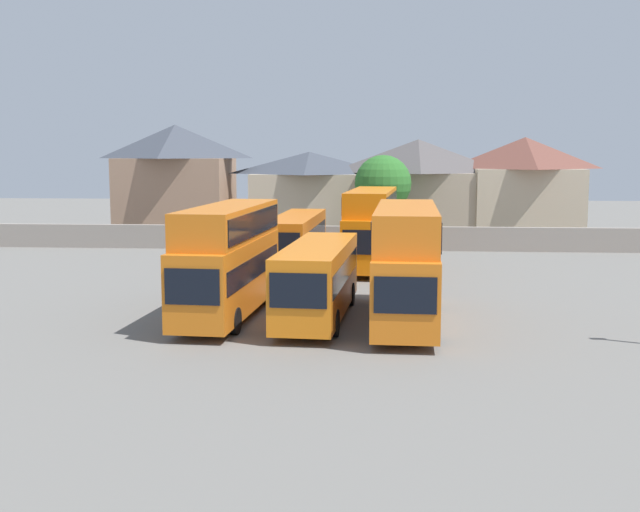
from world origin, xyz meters
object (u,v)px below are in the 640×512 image
(house_terrace_centre, at_px, (309,194))
(house_terrace_right, at_px, (418,188))
(house_terrace_left, at_px, (176,180))
(bus_5, at_px, (371,225))
(bus_1, at_px, (229,255))
(house_terrace_far_right, at_px, (524,187))
(bus_3, at_px, (406,258))
(bus_2, at_px, (318,277))
(bus_4, at_px, (296,238))
(tree_left_of_lot, at_px, (383,184))

(house_terrace_centre, distance_m, house_terrace_right, 9.35)
(house_terrace_left, distance_m, house_terrace_right, 20.97)
(bus_5, xyz_separation_m, house_terrace_centre, (-5.55, 18.79, 0.94))
(bus_1, bearing_deg, house_terrace_left, -157.92)
(house_terrace_left, xyz_separation_m, house_terrace_far_right, (29.93, 0.20, -0.56))
(bus_3, height_order, house_terrace_right, house_terrace_right)
(house_terrace_centre, xyz_separation_m, house_terrace_far_right, (18.28, -0.19, 0.63))
(bus_1, bearing_deg, bus_3, 88.90)
(bus_2, bearing_deg, house_terrace_far_right, 159.87)
(bus_4, relative_size, bus_5, 1.14)
(bus_1, xyz_separation_m, house_terrace_far_right, (18.90, 33.57, 1.58))
(bus_1, xyz_separation_m, bus_3, (7.82, -0.67, 0.02))
(bus_4, xyz_separation_m, bus_5, (4.67, 0.34, 0.87))
(house_terrace_centre, bearing_deg, bus_1, -91.05)
(bus_5, relative_size, tree_left_of_lot, 1.47)
(bus_3, bearing_deg, house_terrace_far_right, 164.10)
(bus_5, bearing_deg, house_terrace_left, -132.35)
(bus_4, height_order, bus_5, bus_5)
(bus_5, bearing_deg, house_terrace_right, 172.90)
(bus_3, xyz_separation_m, bus_4, (-6.33, 15.29, -0.89))
(bus_3, distance_m, bus_5, 15.72)
(bus_4, bearing_deg, house_terrace_right, 157.80)
(bus_1, xyz_separation_m, house_terrace_left, (-11.03, 33.37, 2.15))
(bus_4, xyz_separation_m, house_terrace_centre, (-0.87, 19.14, 1.81))
(bus_2, distance_m, tree_left_of_lot, 27.63)
(bus_5, distance_m, house_terrace_left, 25.28)
(bus_5, xyz_separation_m, house_terrace_right, (3.77, 18.20, 1.49))
(bus_2, distance_m, house_terrace_left, 36.99)
(house_terrace_left, height_order, house_terrace_centre, house_terrace_left)
(bus_1, relative_size, house_terrace_far_right, 1.18)
(bus_4, xyz_separation_m, house_terrace_right, (8.44, 18.54, 2.36))
(bus_5, bearing_deg, house_terrace_far_right, 150.20)
(bus_1, bearing_deg, house_terrace_centre, -177.27)
(house_terrace_far_right, height_order, tree_left_of_lot, house_terrace_far_right)
(house_terrace_left, bearing_deg, bus_2, -65.93)
(bus_1, distance_m, house_terrace_right, 34.65)
(bus_1, height_order, house_terrace_far_right, house_terrace_far_right)
(bus_2, height_order, tree_left_of_lot, tree_left_of_lot)
(bus_3, distance_m, house_terrace_right, 33.93)
(bus_5, bearing_deg, bus_1, -17.80)
(house_terrace_far_right, bearing_deg, tree_left_of_lot, -151.29)
(bus_1, height_order, house_terrace_left, house_terrace_left)
(house_terrace_far_right, relative_size, tree_left_of_lot, 1.29)
(bus_1, relative_size, bus_3, 0.97)
(bus_1, bearing_deg, bus_5, 161.40)
(bus_4, bearing_deg, bus_5, 96.48)
(house_terrace_left, height_order, tree_left_of_lot, house_terrace_left)
(bus_1, height_order, bus_4, bus_1)
(bus_5, bearing_deg, bus_2, -3.47)
(house_terrace_centre, xyz_separation_m, tree_left_of_lot, (6.33, -6.74, 1.13))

